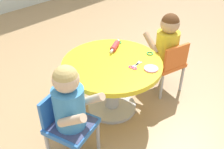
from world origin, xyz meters
TOP-DOWN VIEW (x-y plane):
  - ground_plane at (0.00, 0.00)m, footprint 10.00×10.00m
  - craft_table at (0.00, 0.00)m, footprint 0.83×0.83m
  - child_chair_left at (-0.58, -0.13)m, footprint 0.37×0.37m
  - seated_child_left at (-0.57, -0.16)m, footprint 0.35×0.41m
  - child_chair_right at (0.57, -0.19)m, footprint 0.37×0.37m
  - seated_child_right at (0.58, -0.15)m, footprint 0.35×0.40m
  - rolling_pin at (0.19, 0.14)m, footprint 0.22×0.12m
  - craft_scissors at (0.08, -0.18)m, footprint 0.14×0.08m
  - playdough_blob_0 at (0.14, -0.29)m, footprint 0.11×0.11m
  - cookie_cutter_0 at (0.29, 0.19)m, footprint 0.06×0.06m
  - cookie_cutter_1 at (0.32, -0.15)m, footprint 0.06×0.06m

SIDE VIEW (x-z plane):
  - ground_plane at x=0.00m, z-range 0.00..0.00m
  - child_chair_left at x=-0.58m, z-range 0.04..0.57m
  - child_chair_right at x=0.57m, z-range 0.04..0.57m
  - craft_table at x=0.00m, z-range 0.12..0.62m
  - craft_scissors at x=0.08m, z-range 0.49..0.50m
  - cookie_cutter_0 at x=0.29m, z-range 0.49..0.50m
  - cookie_cutter_1 at x=0.32m, z-range 0.49..0.50m
  - playdough_blob_0 at x=0.14m, z-range 0.49..0.51m
  - rolling_pin at x=0.19m, z-range 0.49..0.54m
  - seated_child_left at x=-0.57m, z-range 0.28..0.79m
  - seated_child_right at x=0.58m, z-range 0.28..0.79m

